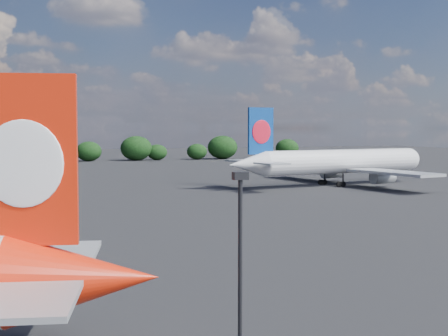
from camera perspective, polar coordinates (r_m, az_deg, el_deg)
name	(u,v)px	position (r m, az deg, el deg)	size (l,w,h in m)	color
ground	(7,205)	(97.56, -19.19, -3.23)	(500.00, 500.00, 0.00)	black
china_southern_airliner	(335,162)	(125.28, 10.11, 0.51)	(46.44, 44.29, 15.16)	silver
apron_lamp_post	(240,290)	(22.75, 1.48, -11.11)	(0.55, 0.30, 9.79)	black
billboard_yellow	(34,151)	(219.48, -17.01, 1.53)	(5.00, 0.30, 5.50)	gold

